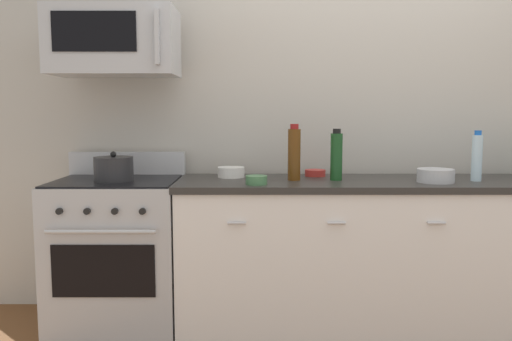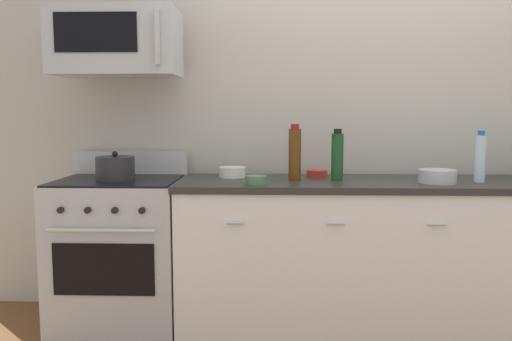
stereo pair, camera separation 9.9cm
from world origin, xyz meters
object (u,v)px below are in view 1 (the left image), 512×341
Objects in this scene: bottle_wine_green at (337,156)px; bottle_wine_amber at (294,154)px; range_oven at (119,252)px; bottle_water_clear at (477,157)px; bowl_red_small at (315,173)px; bowl_green_glaze at (257,180)px; bowl_steel_prep at (436,175)px; bowl_white_ceramic at (231,172)px; microwave at (115,42)px; stockpot at (114,169)px.

bottle_wine_amber reaches higher than bottle_wine_green.
bottle_water_clear reaches higher than range_oven.
range_oven reaches higher than bowl_red_small.
bottle_water_clear is at bearing 6.30° from bowl_green_glaze.
range_oven is at bearing 176.86° from bowl_steel_prep.
range_oven is at bearing -171.07° from bowl_red_small.
bowl_red_small is 0.55m from bowl_green_glaze.
bowl_green_glaze reaches higher than bowl_red_small.
range_oven reaches higher than bowl_steel_prep.
bottle_wine_amber reaches higher than bowl_white_ceramic.
microwave is 2.28m from bottle_water_clear.
bottle_wine_green is at bearing -12.30° from bowl_white_ceramic.
microwave is at bearing 164.13° from bowl_green_glaze.
bottle_wine_amber is (1.08, -0.01, 0.61)m from range_oven.
bottle_wine_amber reaches higher than bottle_water_clear.
bottle_wine_green is at bearing 170.42° from bowl_steel_prep.
bottle_wine_amber is (1.08, -0.06, -0.67)m from microwave.
stockpot is (-0.00, -0.10, -0.76)m from microwave.
range_oven is at bearing 179.35° from bottle_wine_amber.
microwave is at bearing 89.87° from stockpot.
range_oven is 1.47m from bottle_wine_green.
bottle_wine_amber is 1.47× the size of stockpot.
bowl_green_glaze is (-0.38, -0.39, 0.00)m from bowl_red_small.
stockpot reaches higher than bowl_green_glaze.
range_oven is at bearing -90.29° from microwave.
bottle_wine_green is at bearing -0.36° from range_oven.
bottle_wine_green reaches higher than stockpot.
bowl_white_ceramic is at bearing 14.96° from stockpot.
bottle_wine_green is 0.26m from bottle_wine_amber.
stockpot is at bearing -168.67° from bowl_red_small.
bottle_water_clear is 2.17m from stockpot.
bottle_wine_green is 1.45× the size of bowl_steel_prep.
bowl_red_small is 1.26m from stockpot.
range_oven is at bearing 166.95° from bowl_green_glaze.
bowl_white_ceramic is 1.37× the size of bowl_green_glaze.
bowl_green_glaze is (0.85, -0.20, 0.48)m from range_oven.
bottle_wine_green reaches higher than range_oven.
bottle_wine_green is 1.03× the size of bottle_water_clear.
bowl_steel_prep reaches higher than bowl_red_small.
bowl_green_glaze is 0.54× the size of stockpot.
bottle_water_clear is 1.49m from bowl_white_ceramic.
bottle_wine_green is 0.83m from bottle_water_clear.
stockpot is at bearing 170.39° from bowl_green_glaze.
bottle_wine_amber is 2.57× the size of bowl_red_small.
bowl_green_glaze is (0.16, -0.33, -0.01)m from bowl_white_ceramic.
bottle_wine_green is 2.35× the size of bowl_red_small.
microwave is at bearing -173.11° from bowl_red_small.
bottle_water_clear is 2.44× the size of bowl_green_glaze.
bottle_wine_green is 0.92× the size of bottle_wine_amber.
bowl_white_ceramic is at bearing 7.17° from microwave.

